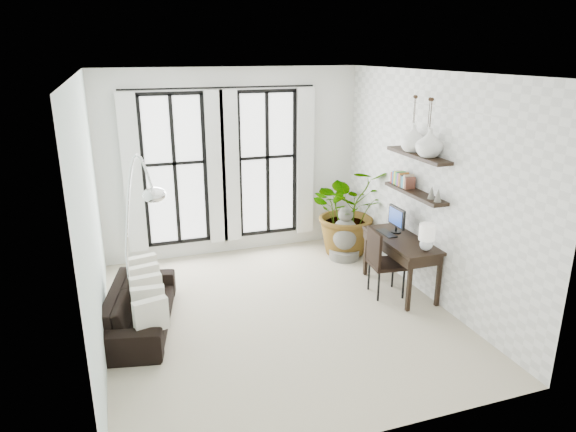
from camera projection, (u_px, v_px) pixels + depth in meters
name	position (u px, v px, depth m)	size (l,w,h in m)	color
floor	(278.00, 314.00, 7.06)	(5.00, 5.00, 0.00)	#BEB497
ceiling	(277.00, 73.00, 6.07)	(5.00, 5.00, 0.00)	white
wall_left	(91.00, 220.00, 5.87)	(5.00, 5.00, 0.00)	silver
wall_right	(429.00, 188.00, 7.26)	(5.00, 5.00, 0.00)	white
wall_back	(233.00, 163.00, 8.81)	(4.50, 4.50, 0.00)	white
windows	(223.00, 167.00, 8.70)	(3.26, 0.13, 2.65)	white
wall_shelves	(415.00, 177.00, 7.32)	(0.25, 1.30, 0.60)	black
sofa	(140.00, 307.00, 6.66)	(1.90, 0.74, 0.55)	black
throw_pillows	(147.00, 290.00, 6.63)	(0.40, 1.52, 0.40)	silver
plant	(349.00, 210.00, 8.96)	(1.43, 1.24, 1.59)	#2D7228
desk	(403.00, 244.00, 7.49)	(0.59, 1.39, 1.21)	black
desk_chair	(381.00, 258.00, 7.44)	(0.53, 0.53, 1.01)	black
arc_lamp	(140.00, 212.00, 6.39)	(0.72, 0.40, 2.27)	silver
buddha	(345.00, 237.00, 8.82)	(0.52, 0.52, 0.93)	slate
vase_a	(429.00, 143.00, 6.89)	(0.37, 0.37, 0.38)	white
vase_b	(413.00, 138.00, 7.25)	(0.37, 0.37, 0.38)	white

